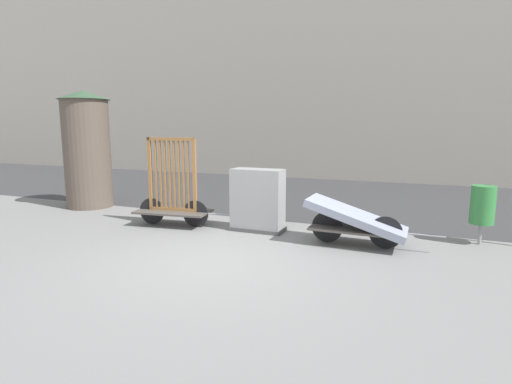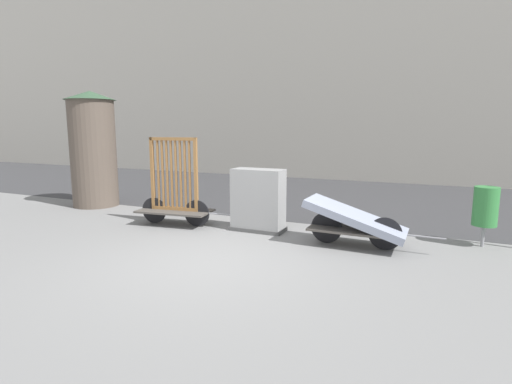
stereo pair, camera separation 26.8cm
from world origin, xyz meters
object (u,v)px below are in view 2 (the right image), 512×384
object	(u,v)px
bike_cart_with_bedframe	(175,197)
advertising_column	(93,148)
bike_cart_with_mattress	(355,221)
utility_cabinet	(258,202)
trash_bin	(486,207)

from	to	relation	value
bike_cart_with_bedframe	advertising_column	xyz separation A→B (m)	(-3.36, 0.95, 0.96)
advertising_column	bike_cart_with_mattress	bearing A→B (deg)	-7.36
utility_cabinet	advertising_column	xyz separation A→B (m)	(-5.26, 0.65, 0.98)
utility_cabinet	trash_bin	world-z (taller)	utility_cabinet
bike_cart_with_bedframe	bike_cart_with_mattress	distance (m)	3.98
utility_cabinet	advertising_column	bearing A→B (deg)	173.00
bike_cart_with_mattress	utility_cabinet	distance (m)	2.11
advertising_column	bike_cart_with_bedframe	bearing A→B (deg)	-15.74
bike_cart_with_mattress	trash_bin	distance (m)	2.36
bike_cart_with_mattress	advertising_column	size ratio (longest dim) A/B	0.77
bike_cart_with_bedframe	trash_bin	world-z (taller)	bike_cart_with_bedframe
trash_bin	advertising_column	xyz separation A→B (m)	(-9.48, 0.00, 0.85)
trash_bin	advertising_column	distance (m)	9.52
bike_cart_with_mattress	advertising_column	world-z (taller)	advertising_column
utility_cabinet	advertising_column	distance (m)	5.39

